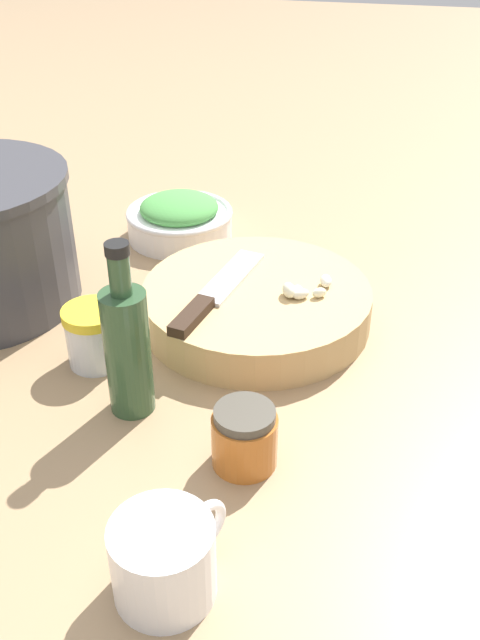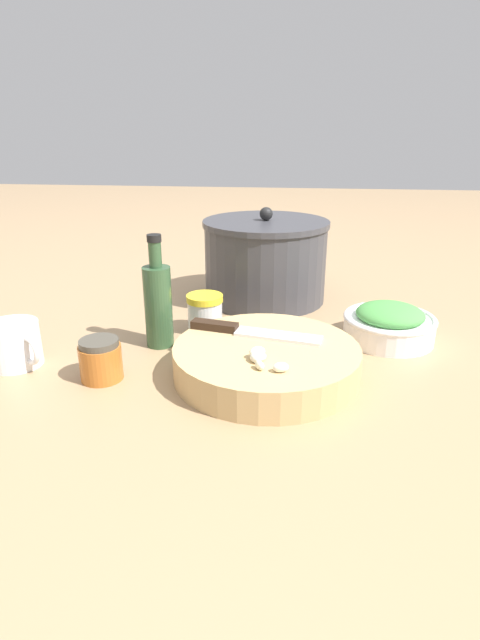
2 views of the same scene
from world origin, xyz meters
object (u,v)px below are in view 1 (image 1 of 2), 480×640
object	(u,v)px
cutting_board	(256,305)
chef_knife	(213,295)
garlic_cloves	(304,289)
spice_jar	(94,336)
herb_bowl	(180,218)
oil_bottle	(127,347)
coffee_mug	(165,559)
honey_jar	(244,437)

from	to	relation	value
cutting_board	chef_knife	distance (m)	0.07
cutting_board	garlic_cloves	distance (m)	0.07
garlic_cloves	spice_jar	size ratio (longest dim) A/B	0.87
chef_knife	herb_bowl	distance (m)	0.27
herb_bowl	spice_jar	size ratio (longest dim) A/B	2.27
chef_knife	oil_bottle	size ratio (longest dim) A/B	1.10
coffee_mug	oil_bottle	xyz separation A→B (m)	(0.21, 0.11, 0.04)
herb_bowl	spice_jar	distance (m)	0.34
garlic_cloves	honey_jar	bearing A→B (deg)	175.51
cutting_board	oil_bottle	xyz separation A→B (m)	(-0.19, 0.09, 0.05)
coffee_mug	cutting_board	bearing A→B (deg)	1.56
herb_bowl	honey_jar	size ratio (longest dim) A/B	2.54
herb_bowl	coffee_mug	distance (m)	0.64
herb_bowl	coffee_mug	size ratio (longest dim) A/B	1.57
herb_bowl	oil_bottle	bearing A→B (deg)	-170.20
herb_bowl	oil_bottle	size ratio (longest dim) A/B	0.83
honey_jar	cutting_board	bearing A→B (deg)	9.21
herb_bowl	oil_bottle	world-z (taller)	oil_bottle
oil_bottle	cutting_board	bearing A→B (deg)	-26.03
herb_bowl	spice_jar	world-z (taller)	spice_jar
chef_knife	honey_jar	bearing A→B (deg)	-56.55
coffee_mug	garlic_cloves	bearing A→B (deg)	-6.92
coffee_mug	oil_bottle	distance (m)	0.24
cutting_board	coffee_mug	size ratio (longest dim) A/B	2.75
chef_knife	coffee_mug	world-z (taller)	coffee_mug
chef_knife	honey_jar	xyz separation A→B (m)	(-0.21, -0.09, -0.02)
herb_bowl	honey_jar	xyz separation A→B (m)	(-0.46, -0.20, -0.00)
cutting_board	spice_jar	size ratio (longest dim) A/B	3.99
honey_jar	garlic_cloves	bearing A→B (deg)	-4.49
garlic_cloves	spice_jar	bearing A→B (deg)	119.03
spice_jar	honey_jar	xyz separation A→B (m)	(-0.12, -0.20, -0.00)
cutting_board	oil_bottle	world-z (taller)	oil_bottle
garlic_cloves	honey_jar	world-z (taller)	garlic_cloves
garlic_cloves	herb_bowl	world-z (taller)	same
spice_jar	honey_jar	size ratio (longest dim) A/B	1.12
herb_bowl	coffee_mug	bearing A→B (deg)	-164.03
cutting_board	garlic_cloves	size ratio (longest dim) A/B	4.59
chef_knife	honey_jar	world-z (taller)	honey_jar
cutting_board	oil_bottle	distance (m)	0.22
coffee_mug	herb_bowl	bearing A→B (deg)	15.97
cutting_board	garlic_cloves	world-z (taller)	garlic_cloves
spice_jar	oil_bottle	bearing A→B (deg)	-134.29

